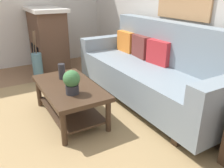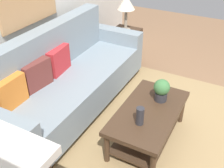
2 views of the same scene
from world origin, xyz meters
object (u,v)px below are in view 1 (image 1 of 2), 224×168
at_px(tabletop_vase, 62,71).
at_px(fireplace, 48,40).
at_px(floor_vase, 38,69).
at_px(coffee_table, 69,94).
at_px(throw_pillow_crimson, 159,52).
at_px(potted_plant_tabletop, 72,81).
at_px(couch, 150,72).
at_px(throw_pillow_orange, 126,42).
at_px(throw_pillow_maroon, 141,47).

height_order(tabletop_vase, fireplace, fireplace).
height_order(fireplace, floor_vase, fireplace).
bearing_deg(coffee_table, tabletop_vase, 178.32).
xyz_separation_m(throw_pillow_crimson, floor_vase, (-1.42, -1.31, -0.42)).
bearing_deg(potted_plant_tabletop, floor_vase, -179.54).
relative_size(coffee_table, tabletop_vase, 5.71).
distance_m(couch, throw_pillow_crimson, 0.28).
bearing_deg(floor_vase, coffee_table, 2.43).
distance_m(coffee_table, fireplace, 1.96).
distance_m(throw_pillow_orange, throw_pillow_crimson, 0.80).
xyz_separation_m(throw_pillow_crimson, fireplace, (-2.01, -0.94, -0.09)).
relative_size(couch, throw_pillow_maroon, 6.93).
height_order(throw_pillow_orange, throw_pillow_crimson, same).
distance_m(throw_pillow_crimson, fireplace, 2.22).
xyz_separation_m(throw_pillow_orange, potted_plant_tabletop, (0.93, -1.29, -0.11)).
bearing_deg(floor_vase, throw_pillow_crimson, 42.53).
xyz_separation_m(throw_pillow_crimson, potted_plant_tabletop, (0.14, -1.29, -0.11)).
distance_m(potted_plant_tabletop, fireplace, 2.18).
bearing_deg(coffee_table, throw_pillow_orange, 119.14).
bearing_deg(potted_plant_tabletop, couch, 96.67).
bearing_deg(couch, fireplace, -157.89).
bearing_deg(coffee_table, couch, 84.96).
distance_m(coffee_table, tabletop_vase, 0.32).
xyz_separation_m(couch, tabletop_vase, (-0.34, -1.12, 0.09)).
bearing_deg(floor_vase, throw_pillow_maroon, 51.86).
bearing_deg(fireplace, tabletop_vase, -10.20).
distance_m(throw_pillow_orange, floor_vase, 1.51).
bearing_deg(throw_pillow_maroon, throw_pillow_orange, 180.00).
height_order(throw_pillow_maroon, coffee_table, throw_pillow_maroon).
xyz_separation_m(tabletop_vase, floor_vase, (-1.08, -0.06, -0.27)).
bearing_deg(coffee_table, fireplace, 170.87).
xyz_separation_m(throw_pillow_orange, throw_pillow_crimson, (0.80, 0.00, 0.00)).
bearing_deg(throw_pillow_maroon, fireplace, -149.75).
bearing_deg(fireplace, coffee_table, -9.13).
xyz_separation_m(tabletop_vase, potted_plant_tabletop, (0.48, -0.05, 0.05)).
xyz_separation_m(couch, throw_pillow_crimson, (0.00, 0.12, 0.25)).
xyz_separation_m(couch, potted_plant_tabletop, (0.14, -1.17, 0.14)).
height_order(potted_plant_tabletop, fireplace, fireplace).
bearing_deg(tabletop_vase, potted_plant_tabletop, -6.05).
distance_m(throw_pillow_orange, tabletop_vase, 1.33).
xyz_separation_m(potted_plant_tabletop, fireplace, (-2.15, 0.35, 0.02)).
relative_size(throw_pillow_crimson, fireplace, 0.31).
distance_m(throw_pillow_maroon, coffee_table, 1.33).
bearing_deg(couch, tabletop_vase, -107.06).
bearing_deg(throw_pillow_orange, tabletop_vase, -69.97).
xyz_separation_m(tabletop_vase, fireplace, (-1.67, 0.30, 0.06)).
height_order(throw_pillow_orange, floor_vase, throw_pillow_orange).
bearing_deg(coffee_table, potted_plant_tabletop, -10.50).
xyz_separation_m(couch, floor_vase, (-1.42, -1.18, -0.18)).
height_order(coffee_table, fireplace, fireplace).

